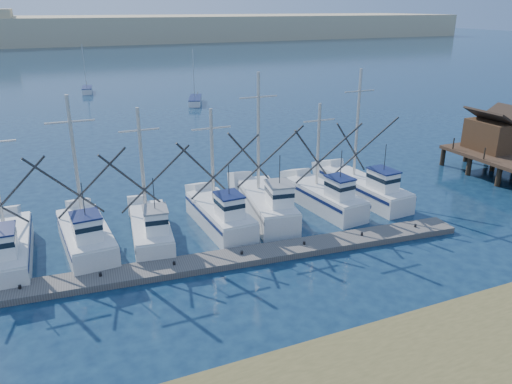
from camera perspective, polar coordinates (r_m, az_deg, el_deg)
ground at (r=28.40m, az=13.50°, el=-9.88°), size 500.00×500.00×0.00m
floating_dock at (r=29.68m, az=-1.63°, el=-7.43°), size 28.84×4.42×0.38m
dune_ridge at (r=229.86m, az=-20.70°, el=17.01°), size 360.00×60.00×10.00m
trawler_fleet at (r=33.49m, az=-4.65°, el=-2.65°), size 28.10×8.80×9.97m
sailboat_near at (r=78.12m, az=-6.95°, el=10.34°), size 3.73×6.46×8.10m
sailboat_far at (r=92.34m, az=-18.73°, el=11.00°), size 2.18×4.92×8.10m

